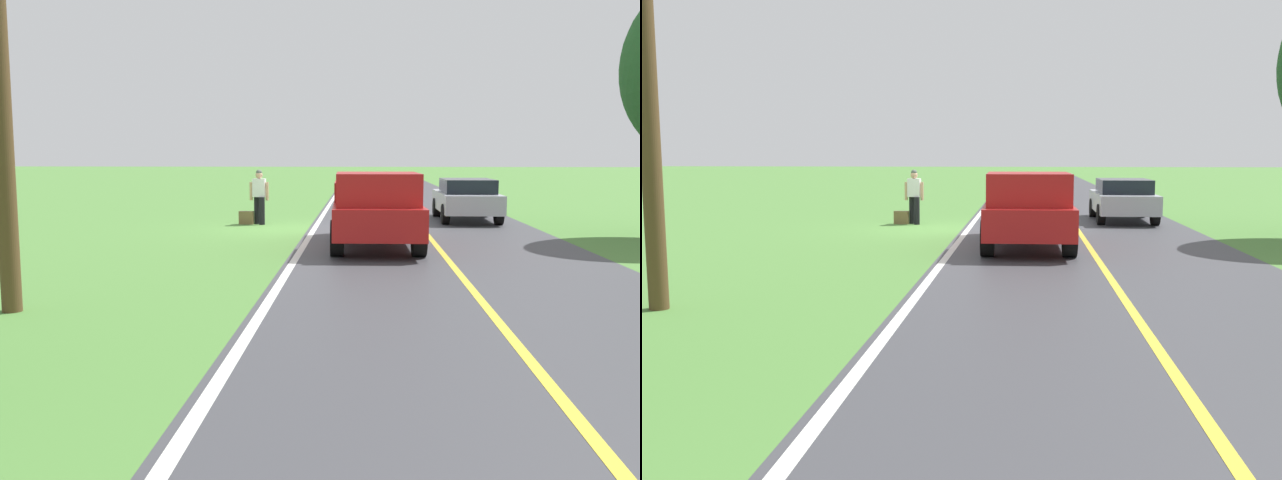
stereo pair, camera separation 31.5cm
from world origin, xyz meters
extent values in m
plane|color=#4C7F38|center=(0.00, 0.00, 0.00)|extent=(200.00, 200.00, 0.00)
cube|color=#3D3D42|center=(-4.09, 0.00, 0.00)|extent=(6.88, 120.00, 0.00)
cube|color=silver|center=(-0.83, 0.00, 0.01)|extent=(0.16, 117.60, 0.00)
cube|color=gold|center=(-4.09, 0.00, 0.01)|extent=(0.14, 117.60, 0.00)
cylinder|color=black|center=(0.92, -1.20, 0.44)|extent=(0.18, 0.18, 0.88)
cylinder|color=black|center=(1.12, -1.46, 0.44)|extent=(0.18, 0.18, 0.88)
cube|color=white|center=(1.02, -1.33, 1.17)|extent=(0.42, 0.29, 0.58)
sphere|color=tan|center=(1.02, -1.33, 1.57)|extent=(0.23, 0.23, 0.23)
sphere|color=#4C564C|center=(1.02, -1.33, 1.65)|extent=(0.20, 0.20, 0.20)
cube|color=navy|center=(1.01, -1.53, 1.20)|extent=(0.33, 0.22, 0.44)
cylinder|color=tan|center=(0.76, -1.29, 1.06)|extent=(0.10, 0.10, 0.58)
cylinder|color=tan|center=(1.28, -1.33, 1.06)|extent=(0.10, 0.10, 0.58)
cube|color=brown|center=(1.44, -1.31, 0.21)|extent=(0.47, 0.23, 0.42)
cube|color=#B21919|center=(-2.57, 3.67, 0.75)|extent=(2.11, 5.44, 0.70)
cube|color=#B21919|center=(-2.60, 4.86, 1.46)|extent=(1.88, 2.20, 0.72)
cube|color=black|center=(-2.60, 4.86, 1.53)|extent=(1.71, 1.33, 0.43)
cube|color=#B21919|center=(-3.49, 2.57, 1.33)|extent=(0.16, 3.03, 0.45)
cube|color=#B21919|center=(-1.61, 2.61, 1.33)|extent=(0.16, 3.03, 0.45)
cube|color=#B21919|center=(-2.52, 1.08, 1.33)|extent=(1.84, 0.14, 0.45)
cylinder|color=black|center=(-3.51, 5.40, 0.40)|extent=(0.32, 0.81, 0.80)
cylinder|color=black|center=(-1.71, 5.44, 0.40)|extent=(0.32, 0.81, 0.80)
cylinder|color=black|center=(-3.44, 2.10, 0.40)|extent=(0.32, 0.81, 0.80)
cylinder|color=black|center=(-1.64, 2.14, 0.40)|extent=(0.32, 0.81, 0.80)
cube|color=#B2B7C1|center=(-5.78, -3.07, 0.64)|extent=(1.88, 4.41, 0.62)
cube|color=black|center=(-5.78, -2.87, 1.18)|extent=(1.64, 2.39, 0.46)
cylinder|color=black|center=(-4.95, -4.47, 0.33)|extent=(0.24, 0.66, 0.66)
cylinder|color=black|center=(-6.64, -4.46, 0.33)|extent=(0.24, 0.66, 0.66)
cylinder|color=black|center=(-4.93, -1.67, 0.33)|extent=(0.24, 0.66, 0.66)
cylinder|color=black|center=(-6.62, -1.66, 0.33)|extent=(0.24, 0.66, 0.66)
camera|label=1|loc=(-2.23, 20.52, 2.25)|focal=38.72mm
camera|label=2|loc=(-2.55, 20.50, 2.25)|focal=38.72mm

